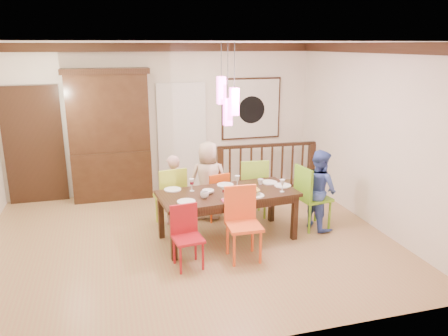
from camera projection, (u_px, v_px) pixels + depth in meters
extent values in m
plane|color=#AC7C53|center=(190.00, 240.00, 6.64)|extent=(6.00, 6.00, 0.00)
plane|color=white|center=(185.00, 42.00, 5.85)|extent=(6.00, 6.00, 0.00)
plane|color=beige|center=(164.00, 119.00, 8.57)|extent=(6.00, 0.00, 6.00)
plane|color=beige|center=(371.00, 136.00, 7.01)|extent=(0.00, 5.00, 5.00)
cube|color=black|center=(34.00, 147.00, 8.02)|extent=(1.04, 0.07, 2.24)
cube|color=silver|center=(182.00, 139.00, 8.73)|extent=(0.97, 0.05, 2.22)
cube|color=black|center=(251.00, 109.00, 8.96)|extent=(1.25, 0.04, 1.25)
cube|color=silver|center=(251.00, 109.00, 8.93)|extent=(1.18, 0.02, 1.18)
cylinder|color=black|center=(252.00, 110.00, 8.92)|extent=(0.56, 0.01, 0.56)
cube|color=#FF4CC9|center=(221.00, 90.00, 6.12)|extent=(0.11, 0.11, 0.38)
cylinder|color=black|center=(221.00, 60.00, 6.00)|extent=(0.01, 0.01, 0.46)
cube|color=#FF4CC9|center=(234.00, 102.00, 6.11)|extent=(0.11, 0.11, 0.38)
cylinder|color=black|center=(234.00, 65.00, 5.97)|extent=(0.01, 0.01, 0.61)
cube|color=#FF4CC9|center=(228.00, 112.00, 6.18)|extent=(0.11, 0.11, 0.38)
cylinder|color=black|center=(228.00, 71.00, 6.02)|extent=(0.01, 0.01, 0.76)
cube|color=black|center=(228.00, 194.00, 6.51)|extent=(2.12, 1.11, 0.05)
cube|color=black|center=(162.00, 214.00, 6.73)|extent=(0.09, 0.09, 0.70)
cube|color=black|center=(276.00, 203.00, 7.21)|extent=(0.09, 0.09, 0.70)
cube|color=black|center=(170.00, 234.00, 6.02)|extent=(0.09, 0.09, 0.70)
cube|color=black|center=(295.00, 220.00, 6.50)|extent=(0.09, 0.09, 0.70)
cube|color=black|center=(221.00, 190.00, 6.90)|extent=(1.83, 0.21, 0.10)
cube|color=black|center=(235.00, 208.00, 6.16)|extent=(1.83, 0.21, 0.10)
cube|color=#B4D233|center=(170.00, 197.00, 7.09)|extent=(0.52, 0.52, 0.04)
cube|color=#B4D233|center=(169.00, 181.00, 7.02)|extent=(0.45, 0.11, 0.49)
cylinder|color=#B4D233|center=(161.00, 216.00, 6.95)|extent=(0.04, 0.04, 0.47)
cylinder|color=#B4D233|center=(183.00, 214.00, 7.04)|extent=(0.04, 0.04, 0.47)
cylinder|color=#B4D233|center=(158.00, 208.00, 7.28)|extent=(0.04, 0.04, 0.47)
cylinder|color=#B4D233|center=(180.00, 206.00, 7.38)|extent=(0.04, 0.04, 0.47)
cube|color=#ED5013|center=(215.00, 196.00, 7.37)|extent=(0.46, 0.46, 0.04)
cube|color=#ED5013|center=(215.00, 184.00, 7.31)|extent=(0.37, 0.13, 0.41)
cylinder|color=#ED5013|center=(208.00, 212.00, 7.25)|extent=(0.03, 0.03, 0.39)
cylinder|color=#ED5013|center=(226.00, 210.00, 7.32)|extent=(0.03, 0.03, 0.39)
cylinder|color=#ED5013|center=(204.00, 205.00, 7.53)|extent=(0.03, 0.03, 0.39)
cylinder|color=#ED5013|center=(221.00, 204.00, 7.60)|extent=(0.03, 0.03, 0.39)
cube|color=#85BA2C|center=(252.00, 188.00, 7.48)|extent=(0.51, 0.51, 0.04)
cube|color=#85BA2C|center=(252.00, 173.00, 7.40)|extent=(0.47, 0.09, 0.51)
cylinder|color=#85BA2C|center=(244.00, 207.00, 7.32)|extent=(0.04, 0.04, 0.49)
cylinder|color=#85BA2C|center=(265.00, 205.00, 7.42)|extent=(0.04, 0.04, 0.49)
cylinder|color=#85BA2C|center=(238.00, 199.00, 7.67)|extent=(0.04, 0.04, 0.49)
cylinder|color=#85BA2C|center=(258.00, 197.00, 7.77)|extent=(0.04, 0.04, 0.49)
cube|color=#A7151E|center=(188.00, 239.00, 5.74)|extent=(0.42, 0.42, 0.04)
cube|color=#A7151E|center=(188.00, 223.00, 5.68)|extent=(0.38, 0.08, 0.41)
cylinder|color=#A7151E|center=(179.00, 260.00, 5.62)|extent=(0.03, 0.03, 0.39)
cylinder|color=#A7151E|center=(202.00, 257.00, 5.70)|extent=(0.03, 0.03, 0.39)
cylinder|color=#A7151E|center=(175.00, 250.00, 5.90)|extent=(0.03, 0.03, 0.39)
cylinder|color=#A7151E|center=(197.00, 247.00, 5.98)|extent=(0.03, 0.03, 0.39)
cube|color=#F45A25|center=(244.00, 226.00, 5.94)|extent=(0.47, 0.47, 0.04)
cube|color=#F45A25|center=(244.00, 208.00, 5.87)|extent=(0.45, 0.06, 0.50)
cylinder|color=#F45A25|center=(235.00, 250.00, 5.80)|extent=(0.04, 0.04, 0.48)
cylinder|color=#F45A25|center=(261.00, 247.00, 5.89)|extent=(0.04, 0.04, 0.48)
cylinder|color=#F45A25|center=(227.00, 239.00, 6.14)|extent=(0.04, 0.04, 0.48)
cylinder|color=#F45A25|center=(252.00, 236.00, 6.23)|extent=(0.04, 0.04, 0.48)
cube|color=#63A51E|center=(314.00, 198.00, 6.99)|extent=(0.53, 0.53, 0.04)
cube|color=#63A51E|center=(315.00, 181.00, 6.91)|extent=(0.11, 0.47, 0.51)
cylinder|color=#63A51E|center=(307.00, 218.00, 6.83)|extent=(0.04, 0.04, 0.49)
cylinder|color=#63A51E|center=(329.00, 216.00, 6.93)|extent=(0.04, 0.04, 0.49)
cylinder|color=#63A51E|center=(297.00, 210.00, 7.18)|extent=(0.04, 0.04, 0.49)
cylinder|color=#63A51E|center=(318.00, 208.00, 7.28)|extent=(0.04, 0.04, 0.49)
cube|color=black|center=(113.00, 174.00, 8.36)|extent=(1.45, 0.44, 0.93)
cube|color=black|center=(108.00, 112.00, 8.06)|extent=(1.45, 0.40, 1.45)
cube|color=black|center=(108.00, 111.00, 8.23)|extent=(1.25, 0.02, 1.25)
cube|color=black|center=(105.00, 71.00, 7.85)|extent=(1.56, 0.44, 0.10)
cube|color=black|center=(221.00, 172.00, 8.58)|extent=(0.13, 0.13, 0.92)
cube|color=black|center=(310.00, 165.00, 9.08)|extent=(0.13, 0.13, 0.92)
cube|color=black|center=(267.00, 145.00, 8.70)|extent=(2.06, 0.17, 0.06)
cube|color=black|center=(266.00, 187.00, 8.94)|extent=(1.93, 0.15, 0.05)
imported|color=#DCA7A7|center=(173.00, 190.00, 7.11)|extent=(0.43, 0.28, 1.17)
imported|color=beige|center=(208.00, 181.00, 7.33)|extent=(0.73, 0.56, 1.33)
imported|color=#415CB8|center=(319.00, 189.00, 6.95)|extent=(0.62, 0.72, 1.29)
imported|color=gold|center=(246.00, 191.00, 6.40)|extent=(0.41, 0.41, 0.09)
imported|color=white|center=(208.00, 192.00, 6.43)|extent=(0.18, 0.18, 0.06)
imported|color=silver|center=(205.00, 195.00, 6.24)|extent=(0.16, 0.16, 0.10)
imported|color=silver|center=(260.00, 182.00, 6.86)|extent=(0.10, 0.10, 0.08)
cylinder|color=white|center=(173.00, 189.00, 6.60)|extent=(0.26, 0.26, 0.01)
cylinder|color=white|center=(225.00, 185.00, 6.81)|extent=(0.26, 0.26, 0.01)
cylinder|color=white|center=(269.00, 182.00, 6.94)|extent=(0.26, 0.26, 0.01)
cylinder|color=white|center=(186.00, 202.00, 6.09)|extent=(0.26, 0.26, 0.01)
cylinder|color=white|center=(255.00, 195.00, 6.33)|extent=(0.26, 0.26, 0.01)
cylinder|color=white|center=(283.00, 186.00, 6.78)|extent=(0.26, 0.26, 0.01)
cube|color=#D83359|center=(228.00, 200.00, 6.14)|extent=(0.18, 0.14, 0.01)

